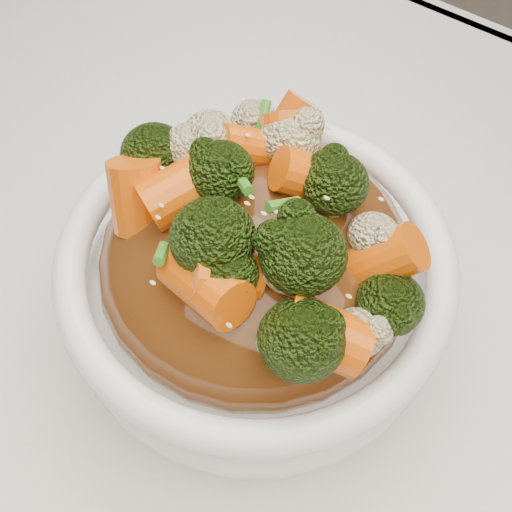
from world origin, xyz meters
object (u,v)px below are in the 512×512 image
Objects in this scene: bowl at (256,287)px; broccoli at (256,186)px; carrots at (256,184)px; dining_table at (283,476)px.

broccoli is at bearing -45.00° from bowl.
broccoli is at bearing 0.00° from carrots.
dining_table is 6.46× the size of broccoli.
dining_table is 0.42m from bowl.
dining_table is at bearing 15.71° from carrots.
bowl is at bearing -164.29° from dining_table.
dining_table is 6.46× the size of carrots.
carrots is 0.00m from broccoli.
dining_table is 5.14× the size of bowl.
dining_table is 0.52m from broccoli.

